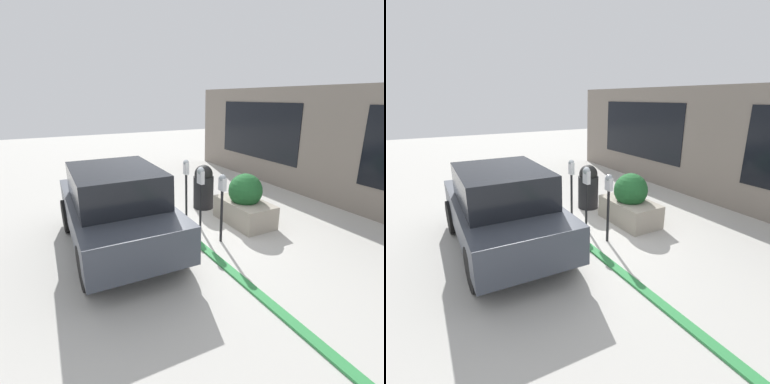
# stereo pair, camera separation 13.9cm
# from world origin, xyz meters

# --- Properties ---
(ground_plane) EXTENTS (40.00, 40.00, 0.00)m
(ground_plane) POSITION_xyz_m (0.00, 0.00, 0.00)
(ground_plane) COLOR beige
(curb_strip) EXTENTS (13.50, 0.16, 0.04)m
(curb_strip) POSITION_xyz_m (0.00, 0.08, 0.02)
(curb_strip) COLOR #338C47
(curb_strip) RESTS_ON ground_plane
(building_facade) EXTENTS (13.50, 0.17, 3.26)m
(building_facade) POSITION_xyz_m (0.00, -4.47, 1.64)
(building_facade) COLOR slate
(building_facade) RESTS_ON ground_plane
(parking_meter_nearest) EXTENTS (0.17, 0.15, 1.47)m
(parking_meter_nearest) POSITION_xyz_m (-0.75, -0.41, 1.07)
(parking_meter_nearest) COLOR black
(parking_meter_nearest) RESTS_ON ground_plane
(parking_meter_second) EXTENTS (0.20, 0.17, 1.47)m
(parking_meter_second) POSITION_xyz_m (0.03, -0.35, 1.13)
(parking_meter_second) COLOR black
(parking_meter_second) RESTS_ON ground_plane
(parking_meter_middle) EXTENTS (0.15, 0.13, 1.51)m
(parking_meter_middle) POSITION_xyz_m (0.77, -0.36, 1.06)
(parking_meter_middle) COLOR black
(parking_meter_middle) RESTS_ON ground_plane
(planter_box) EXTENTS (1.48, 0.86, 1.23)m
(planter_box) POSITION_xyz_m (-0.16, -1.47, 0.51)
(planter_box) COLOR #A39989
(planter_box) RESTS_ON ground_plane
(parked_car_front) EXTENTS (3.99, 1.86, 1.68)m
(parked_car_front) POSITION_xyz_m (0.05, 1.57, 0.87)
(parked_car_front) COLOR #383D47
(parked_car_front) RESTS_ON ground_plane
(trash_bin) EXTENTS (0.55, 0.55, 1.21)m
(trash_bin) POSITION_xyz_m (1.21, -1.11, 0.61)
(trash_bin) COLOR black
(trash_bin) RESTS_ON ground_plane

